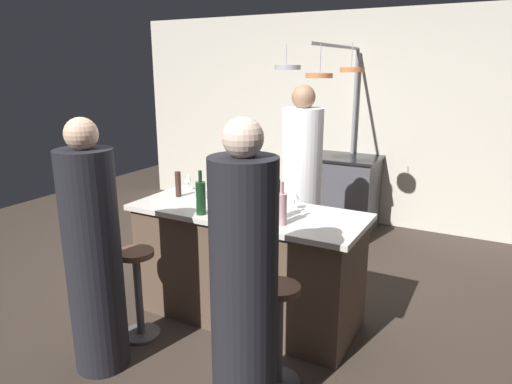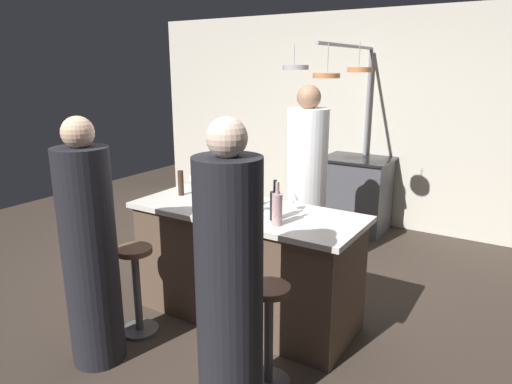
{
  "view_description": "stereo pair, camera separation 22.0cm",
  "coord_description": "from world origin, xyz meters",
  "px_view_note": "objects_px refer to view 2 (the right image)",
  "views": [
    {
      "loc": [
        1.63,
        -2.88,
        1.94
      ],
      "look_at": [
        0.0,
        0.15,
        1.0
      ],
      "focal_mm": 32.19,
      "sensor_mm": 36.0,
      "label": 1
    },
    {
      "loc": [
        1.82,
        -2.77,
        1.94
      ],
      "look_at": [
        0.0,
        0.15,
        1.0
      ],
      "focal_mm": 32.19,
      "sensor_mm": 36.0,
      "label": 2
    }
  ],
  "objects_px": {
    "stove_range": "(356,194)",
    "bar_stool_left": "(137,286)",
    "mixing_bowl_wooden": "(240,197)",
    "pepper_mill": "(181,183)",
    "wine_bottle_dark": "(275,205)",
    "mixing_bowl_steel": "(207,192)",
    "guest_right": "(229,290)",
    "wine_bottle_red": "(199,196)",
    "wine_glass_near_right_guest": "(192,178)",
    "wine_bottle_rose": "(277,209)",
    "wine_glass_near_left_guest": "(294,197)",
    "chef": "(306,190)",
    "wine_glass_by_chef": "(260,197)",
    "guest_left": "(90,254)",
    "wine_bottle_green": "(237,194)",
    "bar_stool_right": "(269,331)"
  },
  "relations": [
    {
      "from": "wine_glass_near_right_guest",
      "to": "mixing_bowl_steel",
      "type": "height_order",
      "value": "wine_glass_near_right_guest"
    },
    {
      "from": "stove_range",
      "to": "bar_stool_left",
      "type": "distance_m",
      "value": 3.12
    },
    {
      "from": "stove_range",
      "to": "guest_left",
      "type": "distance_m",
      "value": 3.51
    },
    {
      "from": "bar_stool_left",
      "to": "stove_range",
      "type": "bearing_deg",
      "value": 79.68
    },
    {
      "from": "pepper_mill",
      "to": "wine_glass_near_right_guest",
      "type": "relative_size",
      "value": 1.44
    },
    {
      "from": "guest_right",
      "to": "bar_stool_left",
      "type": "relative_size",
      "value": 2.52
    },
    {
      "from": "wine_bottle_red",
      "to": "wine_bottle_rose",
      "type": "bearing_deg",
      "value": 6.72
    },
    {
      "from": "stove_range",
      "to": "mixing_bowl_steel",
      "type": "bearing_deg",
      "value": -101.49
    },
    {
      "from": "bar_stool_left",
      "to": "mixing_bowl_steel",
      "type": "xyz_separation_m",
      "value": [
        0.09,
        0.75,
        0.56
      ]
    },
    {
      "from": "chef",
      "to": "wine_bottle_red",
      "type": "relative_size",
      "value": 5.47
    },
    {
      "from": "wine_bottle_rose",
      "to": "wine_bottle_green",
      "type": "height_order",
      "value": "wine_bottle_green"
    },
    {
      "from": "wine_glass_by_chef",
      "to": "stove_range",
      "type": "bearing_deg",
      "value": 92.77
    },
    {
      "from": "wine_bottle_red",
      "to": "mixing_bowl_steel",
      "type": "height_order",
      "value": "wine_bottle_red"
    },
    {
      "from": "wine_bottle_rose",
      "to": "wine_glass_near_left_guest",
      "type": "distance_m",
      "value": 0.36
    },
    {
      "from": "guest_left",
      "to": "wine_bottle_green",
      "type": "height_order",
      "value": "guest_left"
    },
    {
      "from": "bar_stool_left",
      "to": "wine_glass_near_right_guest",
      "type": "relative_size",
      "value": 4.66
    },
    {
      "from": "wine_bottle_green",
      "to": "mixing_bowl_wooden",
      "type": "xyz_separation_m",
      "value": [
        -0.12,
        0.22,
        -0.1
      ]
    },
    {
      "from": "bar_stool_right",
      "to": "wine_bottle_green",
      "type": "bearing_deg",
      "value": 137.76
    },
    {
      "from": "stove_range",
      "to": "mixing_bowl_wooden",
      "type": "distance_m",
      "value": 2.36
    },
    {
      "from": "guest_left",
      "to": "wine_bottle_dark",
      "type": "xyz_separation_m",
      "value": [
        0.86,
        0.9,
        0.24
      ]
    },
    {
      "from": "wine_glass_by_chef",
      "to": "bar_stool_left",
      "type": "bearing_deg",
      "value": -136.64
    },
    {
      "from": "wine_bottle_green",
      "to": "wine_glass_near_left_guest",
      "type": "xyz_separation_m",
      "value": [
        0.35,
        0.24,
        -0.03
      ]
    },
    {
      "from": "guest_left",
      "to": "wine_bottle_dark",
      "type": "relative_size",
      "value": 5.76
    },
    {
      "from": "wine_glass_near_right_guest",
      "to": "mixing_bowl_steel",
      "type": "distance_m",
      "value": 0.28
    },
    {
      "from": "guest_right",
      "to": "wine_bottle_red",
      "type": "height_order",
      "value": "guest_right"
    },
    {
      "from": "wine_bottle_red",
      "to": "wine_glass_near_right_guest",
      "type": "distance_m",
      "value": 0.7
    },
    {
      "from": "mixing_bowl_steel",
      "to": "chef",
      "type": "bearing_deg",
      "value": 59.81
    },
    {
      "from": "guest_right",
      "to": "stove_range",
      "type": "bearing_deg",
      "value": 98.8
    },
    {
      "from": "wine_bottle_green",
      "to": "wine_bottle_dark",
      "type": "bearing_deg",
      "value": -3.34
    },
    {
      "from": "bar_stool_right",
      "to": "wine_bottle_rose",
      "type": "bearing_deg",
      "value": 114.04
    },
    {
      "from": "stove_range",
      "to": "bar_stool_left",
      "type": "bearing_deg",
      "value": -100.32
    },
    {
      "from": "wine_bottle_green",
      "to": "bar_stool_left",
      "type": "bearing_deg",
      "value": -134.31
    },
    {
      "from": "wine_glass_by_chef",
      "to": "guest_left",
      "type": "bearing_deg",
      "value": -123.45
    },
    {
      "from": "guest_left",
      "to": "stove_range",
      "type": "bearing_deg",
      "value": 80.87
    },
    {
      "from": "pepper_mill",
      "to": "wine_bottle_dark",
      "type": "bearing_deg",
      "value": -8.13
    },
    {
      "from": "bar_stool_left",
      "to": "mixing_bowl_wooden",
      "type": "relative_size",
      "value": 4.07
    },
    {
      "from": "bar_stool_right",
      "to": "mixing_bowl_steel",
      "type": "xyz_separation_m",
      "value": [
        -1.04,
        0.75,
        0.56
      ]
    },
    {
      "from": "bar_stool_right",
      "to": "wine_glass_near_left_guest",
      "type": "height_order",
      "value": "wine_glass_near_left_guest"
    },
    {
      "from": "bar_stool_right",
      "to": "chef",
      "type": "bearing_deg",
      "value": 108.62
    },
    {
      "from": "bar_stool_right",
      "to": "wine_glass_by_chef",
      "type": "relative_size",
      "value": 4.66
    },
    {
      "from": "pepper_mill",
      "to": "mixing_bowl_steel",
      "type": "distance_m",
      "value": 0.23
    },
    {
      "from": "guest_right",
      "to": "mixing_bowl_steel",
      "type": "xyz_separation_m",
      "value": [
        -1.0,
        1.1,
        0.14
      ]
    },
    {
      "from": "guest_right",
      "to": "pepper_mill",
      "type": "relative_size",
      "value": 8.15
    },
    {
      "from": "wine_bottle_dark",
      "to": "mixing_bowl_steel",
      "type": "height_order",
      "value": "wine_bottle_dark"
    },
    {
      "from": "chef",
      "to": "wine_bottle_red",
      "type": "distance_m",
      "value": 1.29
    },
    {
      "from": "chef",
      "to": "bar_stool_right",
      "type": "relative_size",
      "value": 2.63
    },
    {
      "from": "mixing_bowl_steel",
      "to": "guest_right",
      "type": "bearing_deg",
      "value": -47.75
    },
    {
      "from": "bar_stool_right",
      "to": "wine_bottle_rose",
      "type": "height_order",
      "value": "wine_bottle_rose"
    },
    {
      "from": "chef",
      "to": "wine_glass_by_chef",
      "type": "distance_m",
      "value": 0.99
    },
    {
      "from": "stove_range",
      "to": "pepper_mill",
      "type": "xyz_separation_m",
      "value": [
        -0.67,
        -2.4,
        0.56
      ]
    }
  ]
}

